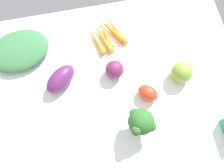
# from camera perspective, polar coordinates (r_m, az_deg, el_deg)

# --- Properties ---
(tablecloth) EXTENTS (1.04, 0.76, 0.02)m
(tablecloth) POSITION_cam_1_polar(r_m,az_deg,el_deg) (1.05, 0.00, -0.56)
(tablecloth) COLOR white
(tablecloth) RESTS_ON ground
(heirloom_tomato_green) EXTENTS (0.08, 0.08, 0.08)m
(heirloom_tomato_green) POSITION_cam_1_polar(r_m,az_deg,el_deg) (1.05, 14.68, 2.46)
(heirloom_tomato_green) COLOR #84AB3A
(heirloom_tomato_green) RESTS_ON tablecloth
(broccoli_head) EXTENTS (0.09, 0.10, 0.13)m
(broccoli_head) POSITION_cam_1_polar(r_m,az_deg,el_deg) (0.93, 6.20, -8.15)
(broccoli_head) COLOR #98C974
(broccoli_head) RESTS_ON tablecloth
(red_onion_center) EXTENTS (0.07, 0.07, 0.07)m
(red_onion_center) POSITION_cam_1_polar(r_m,az_deg,el_deg) (1.03, 0.54, 3.11)
(red_onion_center) COLOR #792556
(red_onion_center) RESTS_ON tablecloth
(eggplant) EXTENTS (0.15, 0.14, 0.07)m
(eggplant) POSITION_cam_1_polar(r_m,az_deg,el_deg) (1.03, -10.93, 1.10)
(eggplant) COLOR #652664
(eggplant) RESTS_ON tablecloth
(leafy_greens_clump) EXTENTS (0.27, 0.22, 0.05)m
(leafy_greens_clump) POSITION_cam_1_polar(r_m,az_deg,el_deg) (1.14, -19.24, 6.74)
(leafy_greens_clump) COLOR #3B7745
(leafy_greens_clump) RESTS_ON tablecloth
(roma_tomato) EXTENTS (0.10, 0.10, 0.06)m
(roma_tomato) POSITION_cam_1_polar(r_m,az_deg,el_deg) (1.01, 7.68, -1.91)
(roma_tomato) COLOR red
(roma_tomato) RESTS_ON tablecloth
(carrot_bunch) EXTENTS (0.16, 0.19, 0.03)m
(carrot_bunch) POSITION_cam_1_polar(r_m,az_deg,el_deg) (1.13, -1.30, 10.81)
(carrot_bunch) COLOR orange
(carrot_bunch) RESTS_ON tablecloth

